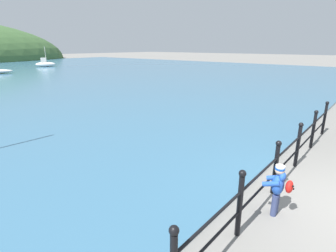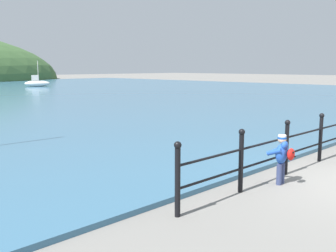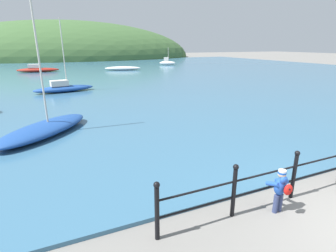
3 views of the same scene
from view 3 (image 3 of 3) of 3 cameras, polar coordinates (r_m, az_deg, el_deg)
name	(u,v)px [view 3 (image 3 of 3)]	position (r m, az deg, el deg)	size (l,w,h in m)	color
water	(96,73)	(34.90, -15.47, 11.09)	(80.00, 60.00, 0.10)	#386684
far_hillside	(70,58)	(74.03, -20.50, 13.62)	(64.89, 35.69, 18.40)	#3D6033
iron_railing	(320,166)	(7.51, 30.12, -7.63)	(8.74, 0.12, 1.21)	black
child_in_coat	(281,187)	(6.21, 23.36, -12.16)	(0.40, 0.54, 1.00)	navy
boat_nearest_quay	(44,128)	(11.38, -25.31, -0.48)	(4.16, 4.33, 5.39)	#1E4793
boat_twin_mast	(123,68)	(37.26, -9.83, 12.29)	(4.96, 2.57, 0.51)	silver
boat_far_right	(167,63)	(45.79, -0.15, 13.65)	(2.84, 2.17, 2.87)	silver
boat_green_fishing	(38,69)	(38.06, -26.52, 10.96)	(5.15, 2.05, 1.00)	maroon
boat_far_left	(64,88)	(21.22, -21.74, 7.74)	(4.44, 1.92, 5.19)	#1E4793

